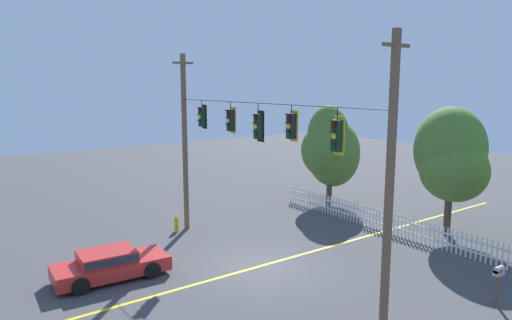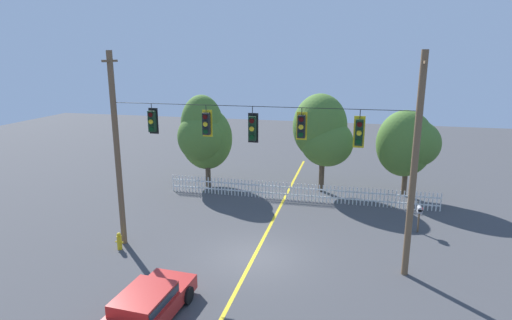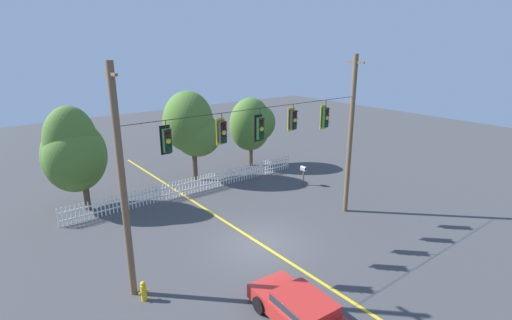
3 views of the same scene
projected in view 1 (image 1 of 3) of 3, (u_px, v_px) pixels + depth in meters
name	position (u px, v px, depth m)	size (l,w,h in m)	color
ground	(259.00, 267.00, 19.14)	(80.00, 80.00, 0.00)	#424244
lane_centerline_stripe	(259.00, 267.00, 19.14)	(0.16, 36.00, 0.01)	gold
signal_support_span	(259.00, 158.00, 18.41)	(13.03, 1.10, 8.96)	brown
traffic_signal_eastbound_side	(202.00, 117.00, 21.84)	(0.43, 0.38, 1.35)	black
traffic_signal_westbound_side	(231.00, 120.00, 19.84)	(0.43, 0.38, 1.36)	black
traffic_signal_northbound_primary	(258.00, 126.00, 18.25)	(0.43, 0.38, 1.53)	black
traffic_signal_southbound_primary	(291.00, 126.00, 16.61)	(0.43, 0.38, 1.32)	black
traffic_signal_northbound_secondary	(337.00, 136.00, 14.82)	(0.43, 0.38, 1.53)	black
white_picket_fence	(398.00, 225.00, 23.00)	(16.60, 0.06, 1.09)	white
autumn_maple_near_fence	(329.00, 148.00, 28.89)	(3.61, 3.45, 6.22)	#473828
autumn_maple_mid	(451.00, 157.00, 22.80)	(3.93, 3.62, 6.39)	#473828
parked_car	(110.00, 264.00, 17.87)	(2.08, 4.39, 1.15)	red
fire_hydrant	(176.00, 224.00, 23.68)	(0.38, 0.22, 0.82)	gold
roadside_mailbox	(499.00, 274.00, 15.65)	(0.25, 0.44, 1.38)	brown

